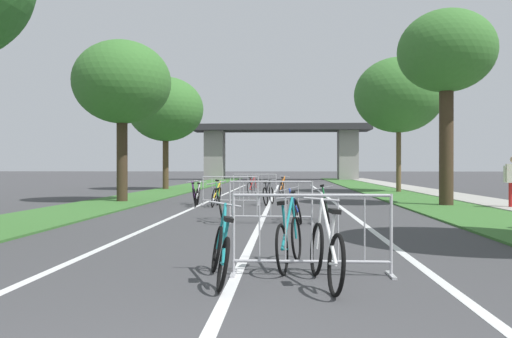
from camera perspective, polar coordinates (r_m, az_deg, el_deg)
grass_verge_left at (r=29.42m, az=-9.62°, el=-2.42°), size 2.83×63.69×0.05m
grass_verge_right at (r=29.15m, az=13.94°, el=-2.45°), size 2.83×63.69×0.05m
sidewalk_path_right at (r=29.69m, az=18.56°, el=-2.38°), size 2.03×63.69×0.08m
lane_stripe_center at (r=21.05m, az=1.64°, el=-3.54°), size 0.14×36.84×0.01m
lane_stripe_right_lane at (r=21.13m, az=8.47°, el=-3.53°), size 0.14×36.84×0.01m
lane_stripe_left_lane at (r=21.28m, az=-5.15°, el=-3.50°), size 0.14×36.84×0.01m
overpass_bridge at (r=55.28m, az=2.73°, el=3.06°), size 18.74×4.38×5.84m
tree_left_oak_mid at (r=21.29m, az=-14.50°, el=9.12°), size 3.82×3.82×6.34m
tree_left_maple_mid at (r=32.05m, az=-9.89°, el=6.46°), size 4.56×4.56×6.82m
tree_right_pine_far at (r=19.90m, az=20.17°, el=11.79°), size 3.40×3.40×6.92m
tree_right_cypress_far at (r=29.28m, az=15.39°, el=7.82°), size 4.76×4.76×7.29m
crowd_barrier_nearest at (r=6.75m, az=6.14°, el=-7.26°), size 2.08×0.46×1.05m
crowd_barrier_second at (r=12.70m, az=1.63°, el=-3.73°), size 2.09×0.50×1.05m
crowd_barrier_third at (r=18.78m, az=-2.83°, el=-2.44°), size 2.09×0.53×1.05m
crowd_barrier_fourth at (r=24.70m, az=-0.13°, el=-1.79°), size 2.10×0.55×1.05m
bicycle_teal_0 at (r=7.25m, az=3.67°, el=-7.80°), size 0.48×1.70×0.98m
bicycle_green_1 at (r=13.29m, az=-3.97°, el=-4.11°), size 0.62×1.75×1.02m
bicycle_white_2 at (r=6.24m, az=7.67°, el=-9.11°), size 0.46×1.77×1.02m
bicycle_purple_3 at (r=19.36m, az=-6.79°, el=-2.85°), size 0.63×1.57×0.88m
bicycle_silver_4 at (r=18.38m, az=-6.43°, el=-2.94°), size 0.46×1.72×0.91m
bicycle_red_5 at (r=25.10m, az=-0.34°, el=-2.07°), size 0.58×1.66×0.97m
bicycle_orange_6 at (r=24.29m, az=2.87°, el=-2.11°), size 0.54×1.80×0.97m
bicycle_yellow_7 at (r=18.31m, az=-4.37°, el=-2.95°), size 0.44×1.67×0.95m
bicycle_black_8 at (r=19.05m, az=1.36°, el=-2.84°), size 0.55×1.68×0.94m
bicycle_blue_9 at (r=13.11m, az=4.32°, el=-4.33°), size 0.58×1.70×0.88m
bicycle_teal_10 at (r=6.41m, az=-3.92°, el=-9.13°), size 0.49×1.71×0.95m
bicycle_green_11 at (r=13.21m, az=7.73°, el=-4.20°), size 0.52×1.64×0.96m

